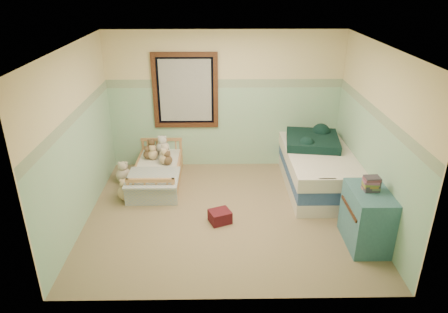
{
  "coord_description": "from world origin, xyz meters",
  "views": [
    {
      "loc": [
        -0.13,
        -5.37,
        3.36
      ],
      "look_at": [
        -0.04,
        0.35,
        0.8
      ],
      "focal_mm": 32.93,
      "sensor_mm": 36.0,
      "label": 1
    }
  ],
  "objects_px": {
    "toddler_bed_frame": "(158,177)",
    "plush_floor_cream": "(124,175)",
    "twin_bed_frame": "(316,180)",
    "floor_book": "(224,220)",
    "red_pillow": "(220,216)",
    "plush_floor_tan": "(126,193)",
    "dresser": "(367,218)"
  },
  "relations": [
    {
      "from": "floor_book",
      "to": "plush_floor_tan",
      "type": "bearing_deg",
      "value": 150.1
    },
    {
      "from": "twin_bed_frame",
      "to": "dresser",
      "type": "relative_size",
      "value": 2.57
    },
    {
      "from": "plush_floor_tan",
      "to": "dresser",
      "type": "bearing_deg",
      "value": -19.47
    },
    {
      "from": "red_pillow",
      "to": "floor_book",
      "type": "relative_size",
      "value": 1.21
    },
    {
      "from": "plush_floor_cream",
      "to": "twin_bed_frame",
      "type": "height_order",
      "value": "plush_floor_cream"
    },
    {
      "from": "floor_book",
      "to": "red_pillow",
      "type": "bearing_deg",
      "value": -160.83
    },
    {
      "from": "plush_floor_cream",
      "to": "red_pillow",
      "type": "height_order",
      "value": "plush_floor_cream"
    },
    {
      "from": "toddler_bed_frame",
      "to": "dresser",
      "type": "distance_m",
      "value": 3.55
    },
    {
      "from": "twin_bed_frame",
      "to": "floor_book",
      "type": "height_order",
      "value": "twin_bed_frame"
    },
    {
      "from": "toddler_bed_frame",
      "to": "plush_floor_tan",
      "type": "bearing_deg",
      "value": -126.22
    },
    {
      "from": "plush_floor_tan",
      "to": "plush_floor_cream",
      "type": "bearing_deg",
      "value": 103.96
    },
    {
      "from": "plush_floor_tan",
      "to": "red_pillow",
      "type": "bearing_deg",
      "value": -24.1
    },
    {
      "from": "toddler_bed_frame",
      "to": "plush_floor_cream",
      "type": "distance_m",
      "value": 0.59
    },
    {
      "from": "plush_floor_tan",
      "to": "red_pillow",
      "type": "xyz_separation_m",
      "value": [
        1.52,
        -0.68,
        -0.03
      ]
    },
    {
      "from": "plush_floor_cream",
      "to": "twin_bed_frame",
      "type": "bearing_deg",
      "value": -3.64
    },
    {
      "from": "twin_bed_frame",
      "to": "red_pillow",
      "type": "relative_size",
      "value": 6.93
    },
    {
      "from": "twin_bed_frame",
      "to": "red_pillow",
      "type": "distance_m",
      "value": 1.98
    },
    {
      "from": "dresser",
      "to": "floor_book",
      "type": "distance_m",
      "value": 2.01
    },
    {
      "from": "plush_floor_cream",
      "to": "twin_bed_frame",
      "type": "xyz_separation_m",
      "value": [
        3.33,
        -0.21,
        -0.02
      ]
    },
    {
      "from": "dresser",
      "to": "red_pillow",
      "type": "xyz_separation_m",
      "value": [
        -1.95,
        0.55,
        -0.31
      ]
    },
    {
      "from": "twin_bed_frame",
      "to": "red_pillow",
      "type": "xyz_separation_m",
      "value": [
        -1.65,
        -1.09,
        -0.02
      ]
    },
    {
      "from": "twin_bed_frame",
      "to": "red_pillow",
      "type": "height_order",
      "value": "twin_bed_frame"
    },
    {
      "from": "twin_bed_frame",
      "to": "floor_book",
      "type": "bearing_deg",
      "value": -146.35
    },
    {
      "from": "dresser",
      "to": "red_pillow",
      "type": "distance_m",
      "value": 2.04
    },
    {
      "from": "twin_bed_frame",
      "to": "red_pillow",
      "type": "bearing_deg",
      "value": -146.58
    },
    {
      "from": "toddler_bed_frame",
      "to": "plush_floor_cream",
      "type": "height_order",
      "value": "plush_floor_cream"
    },
    {
      "from": "plush_floor_tan",
      "to": "floor_book",
      "type": "distance_m",
      "value": 1.71
    },
    {
      "from": "plush_floor_cream",
      "to": "floor_book",
      "type": "distance_m",
      "value": 2.15
    },
    {
      "from": "plush_floor_tan",
      "to": "red_pillow",
      "type": "relative_size",
      "value": 0.84
    },
    {
      "from": "toddler_bed_frame",
      "to": "red_pillow",
      "type": "bearing_deg",
      "value": -49.71
    },
    {
      "from": "dresser",
      "to": "floor_book",
      "type": "relative_size",
      "value": 3.26
    },
    {
      "from": "plush_floor_tan",
      "to": "floor_book",
      "type": "height_order",
      "value": "plush_floor_tan"
    }
  ]
}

